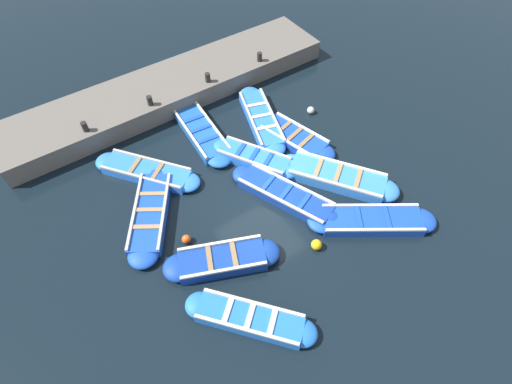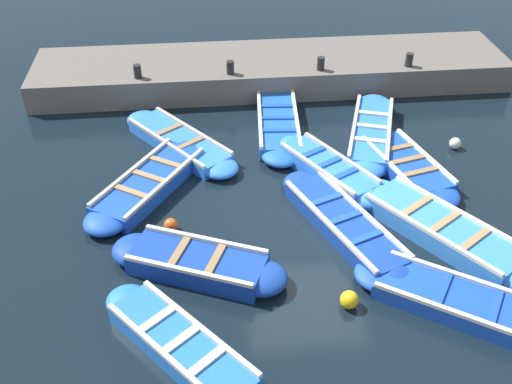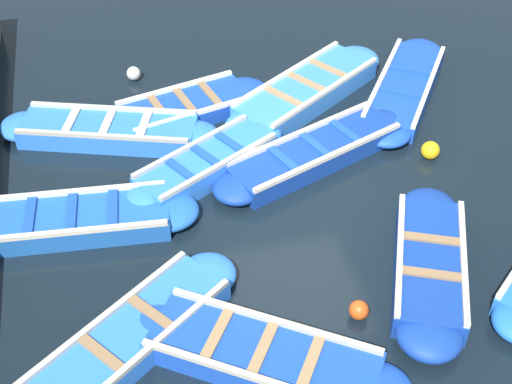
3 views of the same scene
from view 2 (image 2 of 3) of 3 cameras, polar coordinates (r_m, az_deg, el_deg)
ground_plane at (r=12.03m, az=4.96°, el=-2.48°), size 120.00×120.00×0.00m
boat_bow_out at (r=10.65m, az=19.40°, el=-10.08°), size 2.91×3.71×0.37m
boat_outer_left at (r=12.86m, az=-10.09°, el=0.86°), size 3.65×2.82×0.39m
boat_mid_row at (r=10.76m, az=-5.59°, el=-6.80°), size 2.10×3.38×0.44m
boat_far_corner at (r=11.68m, az=8.41°, el=-3.09°), size 3.93×2.22×0.39m
boat_end_of_row at (r=14.78m, az=2.10°, el=6.51°), size 3.84×1.19×0.38m
boat_drifting at (r=11.94m, az=17.34°, el=-3.49°), size 3.84×3.06×0.44m
boat_outer_right at (r=14.17m, az=-7.30°, el=4.73°), size 3.48×2.93×0.37m
boat_near_quay at (r=14.64m, az=10.89°, el=5.56°), size 3.95×2.00×0.40m
boat_alongside at (r=13.09m, az=6.88°, el=2.07°), size 3.13×2.24×0.45m
boat_stern_in at (r=13.65m, az=14.13°, el=2.47°), size 3.44×1.75×0.36m
boat_tucked at (r=9.54m, az=-7.11°, el=-14.43°), size 3.14×2.81×0.39m
quay_wall at (r=17.02m, az=1.46°, el=11.56°), size 2.56×12.94×0.75m
bollard_north at (r=16.78m, az=14.38°, el=12.10°), size 0.20×0.20×0.35m
bollard_mid_north at (r=16.15m, az=6.19°, el=12.06°), size 0.20×0.20×0.35m
bollard_mid_south at (r=15.86m, az=-2.47°, el=11.77°), size 0.20×0.20×0.35m
bollard_south at (r=15.92m, az=-11.22°, el=11.20°), size 0.20×0.20×0.35m
buoy_orange_near at (r=14.80m, az=18.44°, el=4.42°), size 0.27×0.27×0.27m
buoy_yellow_far at (r=11.72m, az=-8.12°, el=-3.13°), size 0.27×0.27×0.27m
buoy_white_drifting at (r=10.25m, az=8.87°, el=-10.10°), size 0.31×0.31×0.31m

